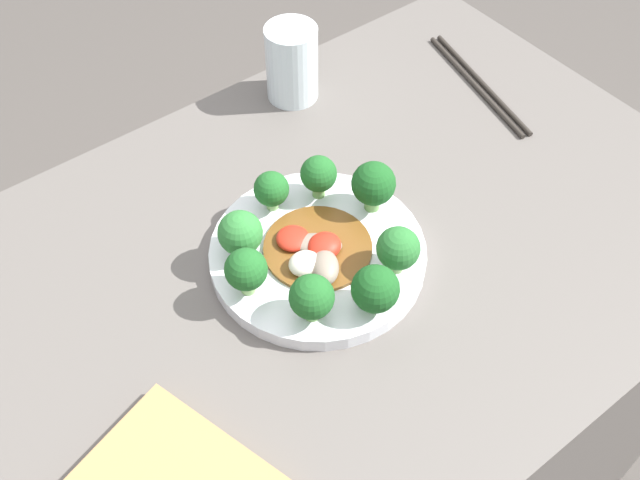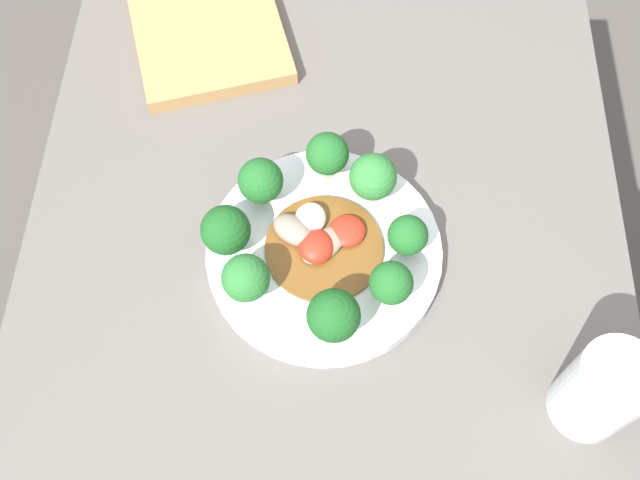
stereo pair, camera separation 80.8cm
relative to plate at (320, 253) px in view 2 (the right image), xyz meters
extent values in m
plane|color=#4C4742|center=(0.01, 0.00, -0.76)|extent=(8.00, 8.00, 0.00)
cube|color=#5B5651|center=(0.01, 0.00, -0.39)|extent=(1.00, 0.66, 0.75)
cylinder|color=silver|center=(0.00, 0.00, 0.00)|extent=(0.25, 0.25, 0.02)
cylinder|color=#70A356|center=(0.09, 0.02, 0.02)|extent=(0.02, 0.02, 0.02)
sphere|color=#19511E|center=(0.09, 0.02, 0.05)|extent=(0.05, 0.05, 0.05)
cylinder|color=#89B76B|center=(0.00, 0.09, 0.02)|extent=(0.01, 0.01, 0.01)
sphere|color=#1E5B23|center=(0.00, 0.09, 0.04)|extent=(0.04, 0.04, 0.04)
cylinder|color=#89B76B|center=(-0.10, 0.00, 0.02)|extent=(0.02, 0.02, 0.02)
sphere|color=#1E5B23|center=(-0.10, 0.00, 0.05)|extent=(0.05, 0.05, 0.05)
cylinder|color=#70A356|center=(-0.06, -0.06, 0.02)|extent=(0.02, 0.02, 0.02)
sphere|color=#1E5B23|center=(-0.06, -0.06, 0.04)|extent=(0.05, 0.05, 0.05)
cylinder|color=#7AAD5B|center=(0.05, 0.07, 0.02)|extent=(0.02, 0.02, 0.02)
sphere|color=#1E5B23|center=(0.05, 0.07, 0.05)|extent=(0.04, 0.04, 0.04)
cylinder|color=#89B76B|center=(0.05, -0.07, 0.02)|extent=(0.02, 0.02, 0.02)
sphere|color=#286B2D|center=(0.05, -0.07, 0.04)|extent=(0.05, 0.05, 0.05)
cylinder|color=#89B76B|center=(-0.07, 0.05, 0.02)|extent=(0.02, 0.02, 0.01)
sphere|color=#2D7533|center=(-0.07, 0.05, 0.04)|extent=(0.05, 0.05, 0.05)
cylinder|color=#7AAD5B|center=(0.00, -0.10, 0.02)|extent=(0.02, 0.02, 0.01)
sphere|color=#19511E|center=(0.00, -0.10, 0.04)|extent=(0.05, 0.05, 0.05)
cylinder|color=brown|center=(0.00, 0.00, 0.01)|extent=(0.12, 0.12, 0.00)
ellipsoid|color=red|center=(-0.02, 0.03, 0.02)|extent=(0.04, 0.04, 0.01)
ellipsoid|color=gray|center=(0.00, 0.00, 0.02)|extent=(0.06, 0.06, 0.01)
ellipsoid|color=red|center=(0.00, 0.00, 0.02)|extent=(0.05, 0.04, 0.02)
ellipsoid|color=silver|center=(-0.03, -0.01, 0.02)|extent=(0.04, 0.04, 0.02)
ellipsoid|color=gray|center=(-0.02, -0.03, 0.02)|extent=(0.05, 0.06, 0.02)
cylinder|color=silver|center=(0.15, 0.26, 0.04)|extent=(0.07, 0.07, 0.11)
cube|color=#AD7F4C|center=(-0.33, -0.16, 0.00)|extent=(0.29, 0.25, 0.02)
camera|label=1|loc=(-0.33, -0.43, 0.67)|focal=42.00mm
camera|label=2|loc=(0.35, 0.01, 0.71)|focal=42.00mm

